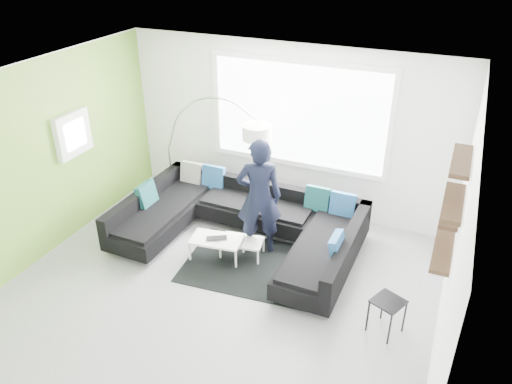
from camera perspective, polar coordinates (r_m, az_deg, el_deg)
ground at (r=6.87m, az=-4.15°, el=-11.07°), size 5.50×5.50×0.00m
room_shell at (r=6.04m, az=-3.54°, el=3.34°), size 5.54×5.04×2.82m
sectional_sofa at (r=7.49m, az=-1.98°, el=-4.13°), size 3.51×2.20×0.75m
rug at (r=7.27m, az=-0.26°, el=-8.38°), size 2.07×1.59×0.01m
coffee_table at (r=7.39m, az=-3.06°, el=-6.31°), size 1.03×0.69×0.31m
arc_lamp at (r=8.53m, az=-9.95°, el=5.00°), size 1.98×0.87×2.05m
side_table at (r=6.32m, az=14.64°, el=-13.55°), size 0.45×0.45×0.47m
person at (r=7.14m, az=0.35°, el=-0.59°), size 0.97×0.91×1.79m
laptop at (r=7.25m, az=-4.49°, el=-5.47°), size 0.46×0.44×0.02m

